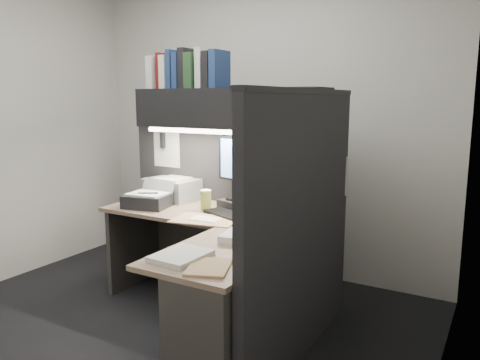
# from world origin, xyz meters

# --- Properties ---
(floor) EXTENTS (3.50, 3.50, 0.00)m
(floor) POSITION_xyz_m (0.00, 0.00, 0.00)
(floor) COLOR black
(floor) RESTS_ON ground
(wall_back) EXTENTS (3.50, 0.04, 2.70)m
(wall_back) POSITION_xyz_m (0.00, 1.50, 1.35)
(wall_back) COLOR silver
(wall_back) RESTS_ON floor
(wall_right) EXTENTS (0.04, 3.00, 2.70)m
(wall_right) POSITION_xyz_m (1.75, 0.00, 1.35)
(wall_right) COLOR silver
(wall_right) RESTS_ON floor
(partition_back) EXTENTS (1.90, 0.06, 1.60)m
(partition_back) POSITION_xyz_m (0.03, 0.93, 0.80)
(partition_back) COLOR black
(partition_back) RESTS_ON floor
(partition_right) EXTENTS (0.06, 1.50, 1.60)m
(partition_right) POSITION_xyz_m (0.98, 0.18, 0.80)
(partition_right) COLOR black
(partition_right) RESTS_ON floor
(desk) EXTENTS (1.70, 1.53, 0.73)m
(desk) POSITION_xyz_m (0.43, -0.00, 0.44)
(desk) COLOR #876E55
(desk) RESTS_ON floor
(overhead_shelf) EXTENTS (1.55, 0.34, 0.30)m
(overhead_shelf) POSITION_xyz_m (0.12, 0.75, 1.50)
(overhead_shelf) COLOR black
(overhead_shelf) RESTS_ON partition_back
(task_light_tube) EXTENTS (1.32, 0.04, 0.04)m
(task_light_tube) POSITION_xyz_m (0.12, 0.61, 1.33)
(task_light_tube) COLOR white
(task_light_tube) RESTS_ON overhead_shelf
(monitor) EXTENTS (0.51, 0.32, 0.56)m
(monitor) POSITION_xyz_m (0.28, 0.71, 0.95)
(monitor) COLOR black
(monitor) RESTS_ON desk
(keyboard) EXTENTS (0.50, 0.32, 0.02)m
(keyboard) POSITION_xyz_m (0.30, 0.49, 0.74)
(keyboard) COLOR black
(keyboard) RESTS_ON desk
(mousepad) EXTENTS (0.26, 0.24, 0.00)m
(mousepad) POSITION_xyz_m (0.77, 0.48, 0.73)
(mousepad) COLOR navy
(mousepad) RESTS_ON desk
(mouse) EXTENTS (0.11, 0.13, 0.04)m
(mouse) POSITION_xyz_m (0.75, 0.47, 0.75)
(mouse) COLOR black
(mouse) RESTS_ON mousepad
(telephone) EXTENTS (0.25, 0.26, 0.08)m
(telephone) POSITION_xyz_m (0.60, 0.74, 0.77)
(telephone) COLOR #BDB291
(telephone) RESTS_ON desk
(coffee_cup) EXTENTS (0.09, 0.09, 0.15)m
(coffee_cup) POSITION_xyz_m (0.04, 0.55, 0.81)
(coffee_cup) COLOR #A2B347
(coffee_cup) RESTS_ON desk
(printer) EXTENTS (0.46, 0.40, 0.17)m
(printer) POSITION_xyz_m (-0.45, 0.80, 0.82)
(printer) COLOR gray
(printer) RESTS_ON desk
(notebook_stack) EXTENTS (0.39, 0.34, 0.10)m
(notebook_stack) POSITION_xyz_m (-0.43, 0.44, 0.78)
(notebook_stack) COLOR black
(notebook_stack) RESTS_ON desk
(open_folder) EXTENTS (0.49, 0.37, 0.01)m
(open_folder) POSITION_xyz_m (0.19, 0.32, 0.73)
(open_folder) COLOR tan
(open_folder) RESTS_ON desk
(paper_stack_a) EXTENTS (0.27, 0.24, 0.05)m
(paper_stack_a) POSITION_xyz_m (0.66, 0.03, 0.75)
(paper_stack_a) COLOR white
(paper_stack_a) RESTS_ON desk
(paper_stack_b) EXTENTS (0.25, 0.31, 0.03)m
(paper_stack_b) POSITION_xyz_m (0.53, -0.40, 0.74)
(paper_stack_b) COLOR white
(paper_stack_b) RESTS_ON desk
(manila_stack) EXTENTS (0.28, 0.31, 0.01)m
(manila_stack) POSITION_xyz_m (0.75, -0.46, 0.74)
(manila_stack) COLOR tan
(manila_stack) RESTS_ON desk
(binder_row) EXTENTS (0.66, 0.25, 0.31)m
(binder_row) POSITION_xyz_m (-0.24, 0.75, 1.79)
(binder_row) COLOR silver
(binder_row) RESTS_ON overhead_shelf
(pinned_papers) EXTENTS (1.76, 1.31, 0.51)m
(pinned_papers) POSITION_xyz_m (0.42, 0.56, 1.05)
(pinned_papers) COLOR white
(pinned_papers) RESTS_ON partition_back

